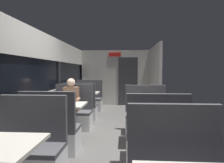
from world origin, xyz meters
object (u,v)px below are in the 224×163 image
bench_far_window_facing_end (80,109)px  bench_rear_aisle_facing_end (156,140)px  dining_table_mid_window (64,109)px  dining_table_far_window (85,95)px  bench_near_window_facing_entry (28,154)px  seated_passenger (72,108)px  bench_mid_window_facing_entry (73,115)px  bench_rear_aisle_facing_entry (146,119)px  bench_far_window_facing_entry (89,101)px  bench_mid_window_facing_end (51,134)px  dining_table_rear_aisle (150,112)px

bench_far_window_facing_end → bench_rear_aisle_facing_end: bearing=-53.4°
dining_table_mid_window → dining_table_far_window: same height
bench_near_window_facing_entry → seated_passenger: seated_passenger is taller
bench_mid_window_facing_entry → bench_rear_aisle_facing_entry: size_ratio=1.00×
bench_near_window_facing_entry → dining_table_far_window: bench_near_window_facing_entry is taller
bench_rear_aisle_facing_entry → dining_table_far_window: bearing=136.3°
dining_table_far_window → bench_far_window_facing_entry: bearing=90.0°
dining_table_far_window → bench_rear_aisle_facing_end: size_ratio=0.82×
dining_table_mid_window → bench_far_window_facing_entry: bearing=90.0°
bench_mid_window_facing_entry → dining_table_far_window: (0.00, 1.51, 0.31)m
bench_near_window_facing_entry → bench_mid_window_facing_entry: size_ratio=1.00×
bench_mid_window_facing_end → seated_passenger: seated_passenger is taller
dining_table_rear_aisle → bench_mid_window_facing_end: bearing=-164.4°
bench_near_window_facing_entry → dining_table_mid_window: (0.00, 1.51, 0.31)m
bench_far_window_facing_end → seated_passenger: (0.00, -0.88, 0.21)m
seated_passenger → bench_far_window_facing_entry: bearing=90.0°
dining_table_mid_window → bench_far_window_facing_entry: 2.93m
bench_rear_aisle_facing_end → bench_rear_aisle_facing_entry: bearing=90.0°
dining_table_mid_window → seated_passenger: seated_passenger is taller
dining_table_mid_window → bench_mid_window_facing_end: bearing=-90.0°
dining_table_rear_aisle → bench_rear_aisle_facing_end: bench_rear_aisle_facing_end is taller
bench_far_window_facing_end → seated_passenger: size_ratio=0.87×
bench_near_window_facing_entry → bench_far_window_facing_end: bearing=90.0°
bench_mid_window_facing_end → bench_far_window_facing_entry: 3.61m
bench_mid_window_facing_end → bench_mid_window_facing_entry: same height
bench_mid_window_facing_end → bench_far_window_facing_entry: bearing=90.0°
bench_mid_window_facing_end → bench_rear_aisle_facing_end: 1.80m
dining_table_rear_aisle → bench_rear_aisle_facing_entry: size_ratio=0.82×
bench_mid_window_facing_end → dining_table_far_window: (0.00, 2.91, 0.31)m
dining_table_mid_window → dining_table_far_window: 2.21m
bench_far_window_facing_end → dining_table_rear_aisle: (1.79, -1.71, 0.31)m
dining_table_far_window → bench_rear_aisle_facing_end: 3.60m
bench_mid_window_facing_entry → bench_far_window_facing_end: same height
dining_table_far_window → bench_mid_window_facing_entry: bearing=-90.0°
bench_near_window_facing_entry → bench_rear_aisle_facing_entry: bearing=48.3°
dining_table_mid_window → bench_rear_aisle_facing_entry: 1.88m
bench_mid_window_facing_entry → dining_table_mid_window: bearing=-90.0°
dining_table_mid_window → bench_rear_aisle_facing_end: bench_rear_aisle_facing_end is taller
dining_table_far_window → bench_rear_aisle_facing_end: bench_rear_aisle_facing_end is taller
bench_near_window_facing_entry → dining_table_mid_window: size_ratio=1.22×
bench_near_window_facing_entry → bench_mid_window_facing_end: size_ratio=1.00×
bench_rear_aisle_facing_end → seated_passenger: size_ratio=0.87×
bench_mid_window_facing_end → bench_rear_aisle_facing_entry: (1.79, 1.20, 0.00)m
bench_mid_window_facing_entry → bench_far_window_facing_end: (0.00, 0.81, 0.00)m
dining_table_mid_window → bench_rear_aisle_facing_entry: bench_rear_aisle_facing_entry is taller
bench_near_window_facing_entry → dining_table_mid_window: bearing=90.0°
bench_mid_window_facing_entry → bench_rear_aisle_facing_end: (1.79, -1.60, 0.00)m
dining_table_rear_aisle → bench_far_window_facing_entry: bearing=119.9°
bench_mid_window_facing_entry → bench_rear_aisle_facing_end: size_ratio=1.00×
bench_far_window_facing_end → dining_table_rear_aisle: bearing=-43.7°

